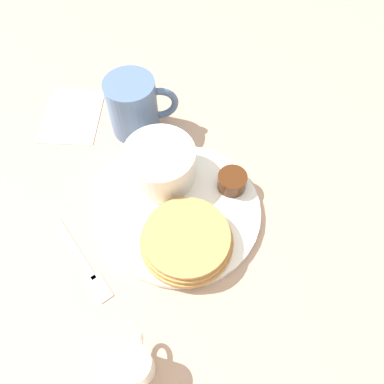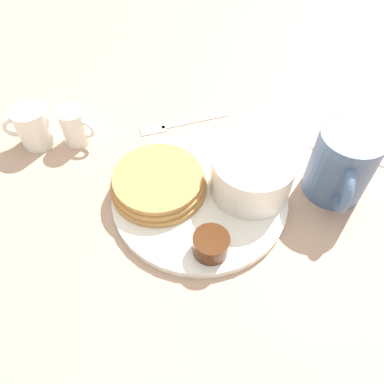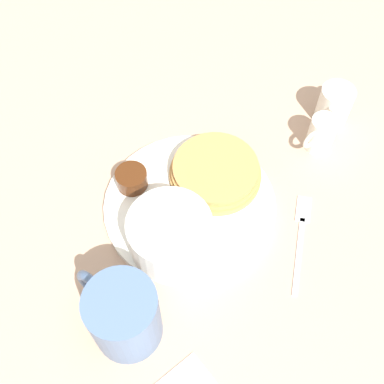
{
  "view_description": "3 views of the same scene",
  "coord_description": "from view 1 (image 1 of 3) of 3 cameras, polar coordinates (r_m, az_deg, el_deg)",
  "views": [
    {
      "loc": [
        0.26,
        0.09,
        0.51
      ],
      "look_at": [
        -0.01,
        0.01,
        0.05
      ],
      "focal_mm": 35.0,
      "sensor_mm": 36.0,
      "label": 1
    },
    {
      "loc": [
        -0.17,
        0.27,
        0.42
      ],
      "look_at": [
        0.0,
        0.02,
        0.03
      ],
      "focal_mm": 35.0,
      "sensor_mm": 36.0,
      "label": 2
    },
    {
      "loc": [
        -0.15,
        -0.31,
        0.59
      ],
      "look_at": [
        0.0,
        -0.01,
        0.05
      ],
      "focal_mm": 45.0,
      "sensor_mm": 36.0,
      "label": 3
    }
  ],
  "objects": [
    {
      "name": "butter_ramekin",
      "position": [
        0.6,
        -4.22,
        5.08
      ],
      "size": [
        0.05,
        0.05,
        0.04
      ],
      "color": "white",
      "rests_on": "plate"
    },
    {
      "name": "bowl",
      "position": [
        0.58,
        -4.88,
        4.44
      ],
      "size": [
        0.11,
        0.11,
        0.06
      ],
      "color": "white",
      "rests_on": "plate"
    },
    {
      "name": "coffee_mug",
      "position": [
        0.65,
        -8.76,
        12.73
      ],
      "size": [
        0.08,
        0.11,
        0.1
      ],
      "color": "slate",
      "rests_on": "ground_plane"
    },
    {
      "name": "napkin",
      "position": [
        0.73,
        -17.78,
        11.05
      ],
      "size": [
        0.15,
        0.13,
        0.0
      ],
      "color": "white",
      "rests_on": "ground_plane"
    },
    {
      "name": "syrup_cup",
      "position": [
        0.58,
        6.12,
        1.65
      ],
      "size": [
        0.05,
        0.05,
        0.03
      ],
      "color": "#47230F",
      "rests_on": "plate"
    },
    {
      "name": "creamer_pitcher_near",
      "position": [
        0.49,
        -8.45,
        -24.68
      ],
      "size": [
        0.06,
        0.04,
        0.06
      ],
      "color": "white",
      "rests_on": "ground_plane"
    },
    {
      "name": "plate",
      "position": [
        0.57,
        -1.7,
        -2.81
      ],
      "size": [
        0.24,
        0.24,
        0.01
      ],
      "color": "white",
      "rests_on": "ground_plane"
    },
    {
      "name": "fork",
      "position": [
        0.56,
        -15.69,
        -10.95
      ],
      "size": [
        0.1,
        0.13,
        0.0
      ],
      "color": "silver",
      "rests_on": "ground_plane"
    },
    {
      "name": "pancake_stack",
      "position": [
        0.53,
        -0.84,
        -7.24
      ],
      "size": [
        0.13,
        0.13,
        0.03
      ],
      "color": "#B78447",
      "rests_on": "plate"
    },
    {
      "name": "ground_plane",
      "position": [
        0.58,
        -1.69,
        -3.09
      ],
      "size": [
        4.0,
        4.0,
        0.0
      ],
      "primitive_type": "plane",
      "color": "tan"
    }
  ]
}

